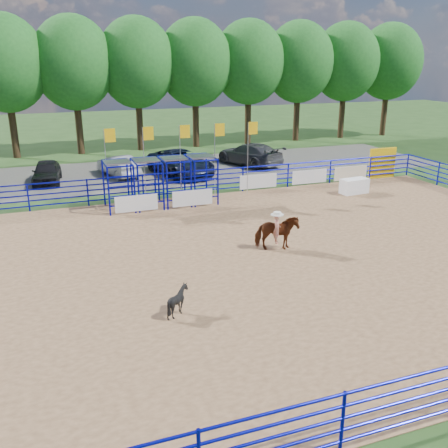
{
  "coord_description": "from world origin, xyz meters",
  "views": [
    {
      "loc": [
        -8.03,
        -16.85,
        7.71
      ],
      "look_at": [
        -1.49,
        1.0,
        1.3
      ],
      "focal_mm": 40.0,
      "sensor_mm": 36.0,
      "label": 1
    }
  ],
  "objects": [
    {
      "name": "arena_dirt",
      "position": [
        0.0,
        0.0,
        0.01
      ],
      "size": [
        30.0,
        20.0,
        0.02
      ],
      "primitive_type": "cube",
      "color": "#9E754F",
      "rests_on": "ground"
    },
    {
      "name": "calf",
      "position": [
        -4.58,
        -3.27,
        0.49
      ],
      "size": [
        0.87,
        0.78,
        0.93
      ],
      "primitive_type": "imported",
      "rotation": [
        0.0,
        0.0,
        1.54
      ],
      "color": "black",
      "rests_on": "arena_dirt"
    },
    {
      "name": "car_d",
      "position": [
        6.38,
        16.97,
        0.82
      ],
      "size": [
        4.16,
        6.0,
        1.61
      ],
      "primitive_type": "imported",
      "rotation": [
        0.0,
        0.0,
        3.52
      ],
      "color": "#4E4E51",
      "rests_on": "gravel_strip"
    },
    {
      "name": "car_a",
      "position": [
        -7.93,
        16.33,
        0.71
      ],
      "size": [
        2.06,
        4.26,
        1.4
      ],
      "primitive_type": "imported",
      "rotation": [
        0.0,
        0.0,
        -0.1
      ],
      "color": "black",
      "rests_on": "gravel_strip"
    },
    {
      "name": "announcer_table",
      "position": [
        8.99,
        7.29,
        0.46
      ],
      "size": [
        1.7,
        0.91,
        0.88
      ],
      "primitive_type": "cube",
      "rotation": [
        0.0,
        0.0,
        0.09
      ],
      "color": "white",
      "rests_on": "arena_dirt"
    },
    {
      "name": "ground",
      "position": [
        0.0,
        0.0,
        0.0
      ],
      "size": [
        120.0,
        120.0,
        0.0
      ],
      "primitive_type": "plane",
      "color": "#2F5020",
      "rests_on": "ground"
    },
    {
      "name": "horse_and_rider",
      "position": [
        0.71,
        0.66,
        0.85
      ],
      "size": [
        1.92,
        1.28,
        2.27
      ],
      "color": "#672F14",
      "rests_on": "arena_dirt"
    },
    {
      "name": "perimeter_fence",
      "position": [
        0.0,
        0.0,
        0.75
      ],
      "size": [
        30.1,
        20.1,
        1.5
      ],
      "color": "#070A9A",
      "rests_on": "ground"
    },
    {
      "name": "car_b",
      "position": [
        -3.34,
        16.74,
        0.7
      ],
      "size": [
        2.56,
        4.43,
        1.38
      ],
      "primitive_type": "imported",
      "rotation": [
        0.0,
        0.0,
        3.42
      ],
      "color": "#9B9EA4",
      "rests_on": "gravel_strip"
    },
    {
      "name": "treeline",
      "position": [
        0.0,
        26.0,
        7.53
      ],
      "size": [
        56.4,
        6.4,
        11.24
      ],
      "color": "#3F2B19",
      "rests_on": "ground"
    },
    {
      "name": "chute_assembly",
      "position": [
        -1.9,
        8.84,
        1.26
      ],
      "size": [
        19.32,
        2.41,
        4.2
      ],
      "color": "#070A9A",
      "rests_on": "ground"
    },
    {
      "name": "car_c",
      "position": [
        0.72,
        15.54,
        0.84
      ],
      "size": [
        4.01,
        6.42,
        1.66
      ],
      "primitive_type": "imported",
      "rotation": [
        0.0,
        0.0,
        0.23
      ],
      "color": "black",
      "rests_on": "gravel_strip"
    },
    {
      "name": "gravel_strip",
      "position": [
        0.0,
        17.0,
        0.01
      ],
      "size": [
        40.0,
        10.0,
        0.01
      ],
      "primitive_type": "cube",
      "color": "slate",
      "rests_on": "ground"
    }
  ]
}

